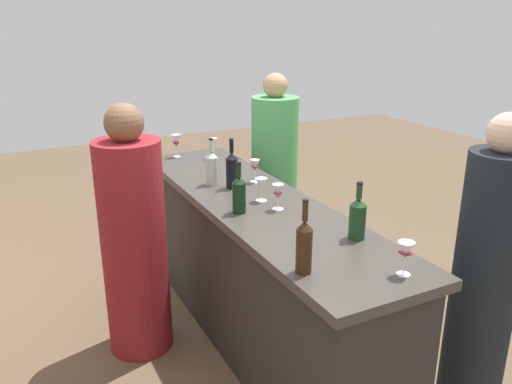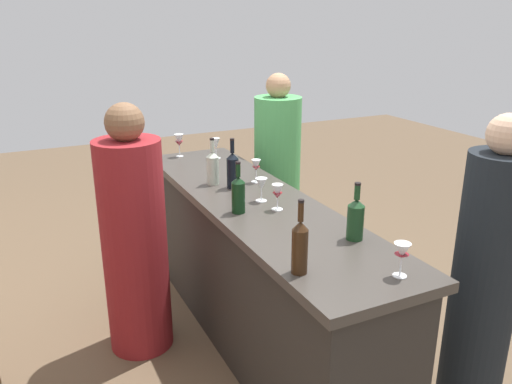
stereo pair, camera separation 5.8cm
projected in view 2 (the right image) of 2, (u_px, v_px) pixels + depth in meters
name	position (u px, v px, depth m)	size (l,w,h in m)	color
ground_plane	(256.00, 338.00, 3.40)	(12.00, 12.00, 0.00)	brown
bar_counter	(256.00, 272.00, 3.24)	(2.54, 0.64, 0.96)	#2A2723
wine_bottle_leftmost_amber_brown	(300.00, 246.00, 2.18)	(0.07, 0.07, 0.33)	#331E0F
wine_bottle_second_left_olive_green	(356.00, 218.00, 2.51)	(0.08, 0.08, 0.29)	#193D1E
wine_bottle_center_dark_green	(238.00, 193.00, 2.86)	(0.08, 0.08, 0.29)	black
wine_bottle_second_right_near_black	(233.00, 169.00, 3.26)	(0.08, 0.08, 0.32)	black
wine_bottle_rightmost_clear_pale	(213.00, 167.00, 3.34)	(0.08, 0.08, 0.30)	#B7C6B2
wine_glass_near_left	(256.00, 166.00, 3.38)	(0.06, 0.06, 0.15)	white
wine_glass_near_center	(216.00, 144.00, 3.94)	(0.07, 0.07, 0.16)	white
wine_glass_near_right	(402.00, 253.00, 2.15)	(0.07, 0.07, 0.15)	white
wine_glass_far_left	(277.00, 193.00, 2.90)	(0.07, 0.07, 0.15)	white
wine_glass_far_center	(261.00, 185.00, 3.03)	(0.07, 0.07, 0.14)	white
wine_glass_far_right	(179.00, 141.00, 3.99)	(0.07, 0.07, 0.18)	white
person_left_guest	(485.00, 282.00, 2.59)	(0.35, 0.35, 1.59)	black
person_center_guest	(277.00, 180.00, 4.23)	(0.37, 0.37, 1.59)	#4CA559
person_right_guest	(134.00, 242.00, 3.12)	(0.50, 0.50, 1.55)	maroon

